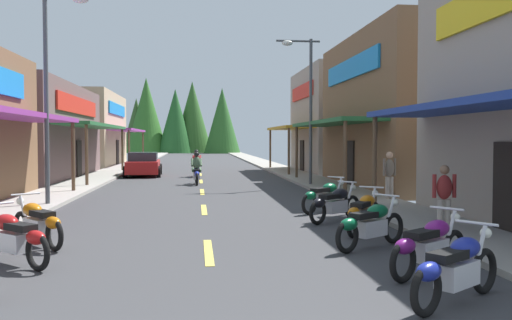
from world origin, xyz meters
TOP-DOWN VIEW (x-y plane):
  - ground at (0.00, 34.99)m, footprint 9.05×99.98m
  - sidewalk_left at (-5.61, 34.99)m, footprint 2.17×99.98m
  - sidewalk_right at (5.61, 34.99)m, footprint 2.17×99.98m
  - centerline_dashes at (0.00, 37.61)m, footprint 0.16×74.32m
  - storefront_left_far at (-9.75, 43.27)m, footprint 7.98×11.98m
  - storefront_right_middle at (9.85, 21.81)m, footprint 8.17×10.99m
  - storefront_right_far at (9.78, 32.98)m, footprint 8.03×9.27m
  - streetlamp_left at (-4.66, 15.84)m, footprint 1.98×0.30m
  - streetlamp_right at (4.65, 22.21)m, footprint 1.98×0.30m
  - motorcycle_parked_right_0 at (3.13, 4.77)m, footprint 1.81×1.32m
  - motorcycle_parked_right_1 at (3.44, 6.29)m, footprint 1.81×1.31m
  - motorcycle_parked_right_2 at (3.19, 8.43)m, footprint 1.81×1.31m
  - motorcycle_parked_right_3 at (3.60, 10.14)m, footprint 1.36×1.78m
  - motorcycle_parked_right_4 at (3.37, 11.88)m, footprint 1.73×1.42m
  - motorcycle_parked_right_5 at (3.53, 13.67)m, footprint 1.74×1.41m
  - motorcycle_parked_left_1 at (-3.34, 7.71)m, footprint 1.64×1.52m
  - motorcycle_parked_left_2 at (-3.41, 9.37)m, footprint 1.45×1.70m
  - rider_cruising_lead at (-0.22, 24.03)m, footprint 0.60×2.14m
  - rider_cruising_trailing at (-0.23, 29.29)m, footprint 0.60×2.14m
  - pedestrian_by_shop at (6.35, 15.99)m, footprint 0.53×0.38m
  - pedestrian_browsing at (5.37, 9.80)m, footprint 0.57×0.27m
  - parked_car_curbside at (-3.32, 30.32)m, footprint 2.19×4.37m
  - treeline_backdrop at (-3.57, 84.97)m, footprint 18.78×10.02m

SIDE VIEW (x-z plane):
  - ground at x=0.00m, z-range -0.10..0.00m
  - centerline_dashes at x=0.00m, z-range 0.00..0.01m
  - sidewalk_left at x=-5.61m, z-range 0.00..0.12m
  - sidewalk_right at x=5.61m, z-range 0.00..0.12m
  - motorcycle_parked_right_0 at x=3.13m, z-range -0.03..1.01m
  - motorcycle_parked_right_1 at x=3.44m, z-range -0.03..1.01m
  - motorcycle_parked_right_2 at x=3.19m, z-range -0.03..1.01m
  - motorcycle_parked_right_3 at x=3.60m, z-range -0.03..1.01m
  - motorcycle_parked_right_4 at x=3.37m, z-range -0.03..1.01m
  - motorcycle_parked_right_5 at x=3.53m, z-range -0.03..1.01m
  - motorcycle_parked_left_1 at x=-3.34m, z-range -0.03..1.01m
  - motorcycle_parked_left_2 at x=-3.41m, z-range -0.03..1.01m
  - rider_cruising_lead at x=-0.22m, z-range -0.13..1.44m
  - rider_cruising_trailing at x=-0.23m, z-range -0.13..1.44m
  - parked_car_curbside at x=-3.32m, z-range -0.01..1.39m
  - pedestrian_browsing at x=5.37m, z-range 0.12..1.69m
  - pedestrian_by_shop at x=6.35m, z-range 0.14..1.88m
  - storefront_left_far at x=-9.75m, z-range 0.00..5.87m
  - storefront_right_far at x=9.78m, z-range 0.00..6.73m
  - storefront_right_middle at x=9.85m, z-range 0.00..6.82m
  - streetlamp_right at x=4.65m, z-range 0.95..7.62m
  - streetlamp_left at x=-4.66m, z-range 0.95..7.72m
  - treeline_backdrop at x=-3.57m, z-range -0.54..11.37m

